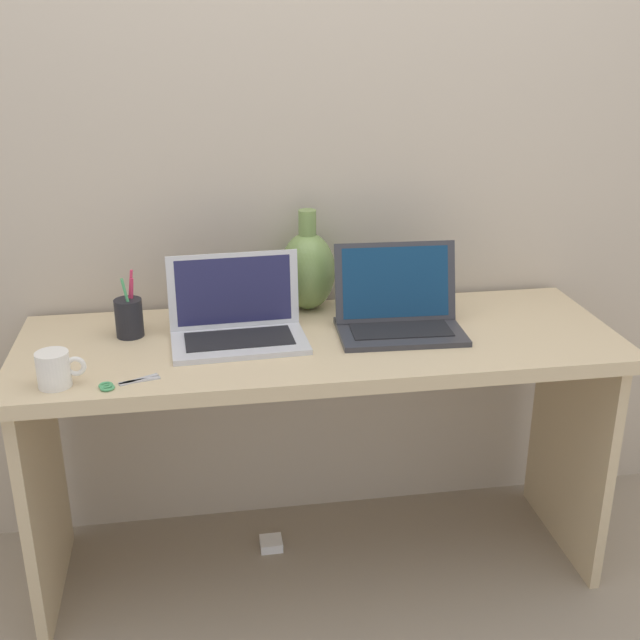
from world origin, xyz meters
The scene contains 10 objects.
ground_plane centered at (0.00, 0.00, 0.00)m, with size 6.00×6.00×0.00m, color gray.
back_wall centered at (0.00, 0.33, 1.20)m, with size 4.40×0.04×2.40m, color #BCAD99.
desk centered at (0.00, 0.00, 0.60)m, with size 1.65×0.58×0.76m.
laptop_left centered at (-0.23, 0.03, 0.82)m, with size 0.37×0.24×0.22m.
laptop_right centered at (0.22, 0.02, 0.82)m, with size 0.35×0.25×0.23m.
green_vase centered at (0.00, 0.23, 0.88)m, with size 0.16×0.16×0.30m.
coffee_mug centered at (-0.67, -0.20, 0.80)m, with size 0.12×0.08×0.09m.
pen_cup centered at (-0.52, 0.09, 0.82)m, with size 0.08×0.08×0.19m.
scissors centered at (-0.53, -0.22, 0.76)m, with size 0.15×0.08×0.01m.
power_brick centered at (-0.14, 0.10, 0.01)m, with size 0.07×0.07×0.03m, color white.
Camera 1 is at (-0.32, -1.98, 1.59)m, focal length 44.32 mm.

